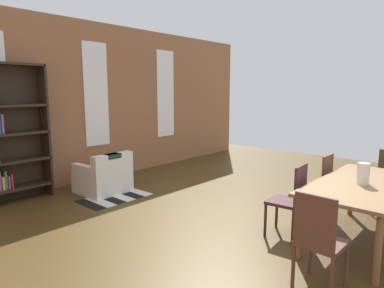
# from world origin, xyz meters

# --- Properties ---
(ground_plane) EXTENTS (11.42, 11.42, 0.00)m
(ground_plane) POSITION_xyz_m (0.00, 0.00, 0.00)
(ground_plane) COLOR #4A3618
(back_wall_brick) EXTENTS (9.39, 0.12, 3.21)m
(back_wall_brick) POSITION_xyz_m (0.00, 4.45, 1.61)
(back_wall_brick) COLOR #93603F
(back_wall_brick) RESTS_ON ground
(window_pane_1) EXTENTS (0.55, 0.02, 2.09)m
(window_pane_1) POSITION_xyz_m (0.00, 4.38, 1.77)
(window_pane_1) COLOR white
(window_pane_2) EXTENTS (0.55, 0.02, 2.09)m
(window_pane_2) POSITION_xyz_m (1.96, 4.38, 1.77)
(window_pane_2) COLOR white
(dining_table) EXTENTS (2.01, 0.98, 0.75)m
(dining_table) POSITION_xyz_m (0.43, -0.65, 0.68)
(dining_table) COLOR brown
(dining_table) RESTS_ON ground
(vase_on_table) EXTENTS (0.14, 0.14, 0.26)m
(vase_on_table) POSITION_xyz_m (0.35, -0.65, 0.88)
(vase_on_table) COLOR silver
(vase_on_table) RESTS_ON dining_table
(dining_chair_head_left) EXTENTS (0.41, 0.41, 0.95)m
(dining_chair_head_left) POSITION_xyz_m (-0.95, -0.64, 0.51)
(dining_chair_head_left) COLOR #52352F
(dining_chair_head_left) RESTS_ON ground
(dining_chair_far_right) EXTENTS (0.41, 0.41, 0.95)m
(dining_chair_far_right) POSITION_xyz_m (0.89, 0.07, 0.51)
(dining_chair_far_right) COLOR brown
(dining_chair_far_right) RESTS_ON ground
(dining_chair_far_left) EXTENTS (0.43, 0.43, 0.95)m
(dining_chair_far_left) POSITION_xyz_m (-0.01, 0.07, 0.51)
(dining_chair_far_left) COLOR #3C2125
(dining_chair_far_left) RESTS_ON ground
(bookshelf_tall) EXTENTS (1.00, 0.34, 2.30)m
(bookshelf_tall) POSITION_xyz_m (-1.76, 4.19, 1.13)
(bookshelf_tall) COLOR #2D2319
(bookshelf_tall) RESTS_ON ground
(armchair_white) EXTENTS (0.82, 0.82, 0.75)m
(armchair_white) POSITION_xyz_m (-0.48, 3.49, 0.28)
(armchair_white) COLOR silver
(armchair_white) RESTS_ON ground
(striped_rug) EXTENTS (1.18, 0.70, 0.01)m
(striped_rug) POSITION_xyz_m (-0.56, 3.07, 0.00)
(striped_rug) COLOR black
(striped_rug) RESTS_ON ground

